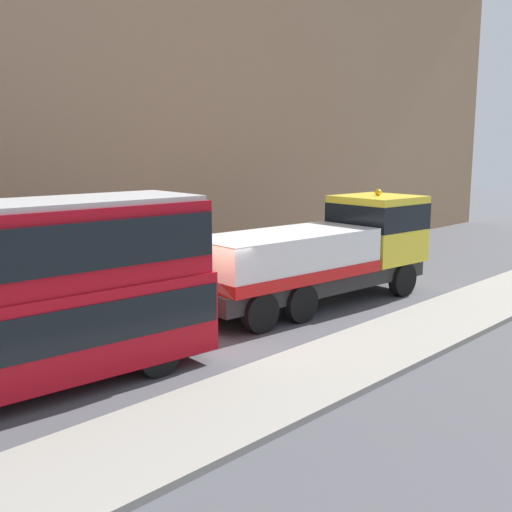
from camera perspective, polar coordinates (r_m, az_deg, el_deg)
ground_plane at (r=17.21m, az=-5.95°, el=-7.52°), size 120.00×120.00×0.00m
near_kerb at (r=14.40m, az=5.10°, el=-10.78°), size 60.00×2.80×0.15m
building_facade at (r=22.28m, az=-18.34°, el=17.04°), size 60.00×1.50×16.00m
recovery_tow_truck at (r=20.61m, az=6.26°, el=0.46°), size 10.23×3.43×3.67m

